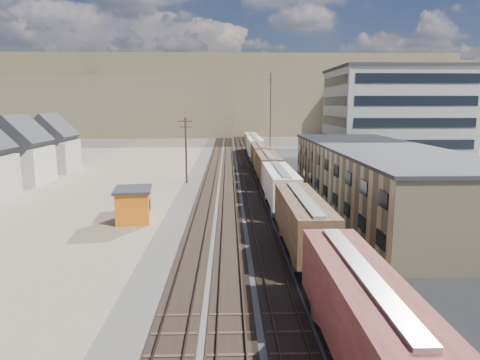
{
  "coord_description": "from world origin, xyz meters",
  "views": [
    {
      "loc": [
        -2.13,
        -22.55,
        11.88
      ],
      "look_at": [
        -0.73,
        27.78,
        3.0
      ],
      "focal_mm": 32.0,
      "sensor_mm": 36.0,
      "label": 1
    }
  ],
  "objects_px": {
    "freight_train": "(273,174)",
    "maintenance_shed": "(134,204)",
    "utility_pole_north": "(186,149)",
    "parked_car_blue": "(395,177)"
  },
  "relations": [
    {
      "from": "freight_train",
      "to": "maintenance_shed",
      "type": "xyz_separation_m",
      "value": [
        -15.7,
        -12.5,
        -1.01
      ]
    },
    {
      "from": "utility_pole_north",
      "to": "parked_car_blue",
      "type": "distance_m",
      "value": 32.68
    },
    {
      "from": "utility_pole_north",
      "to": "parked_car_blue",
      "type": "relative_size",
      "value": 1.92
    },
    {
      "from": "maintenance_shed",
      "to": "parked_car_blue",
      "type": "bearing_deg",
      "value": 31.31
    },
    {
      "from": "freight_train",
      "to": "parked_car_blue",
      "type": "distance_m",
      "value": 22.18
    },
    {
      "from": "utility_pole_north",
      "to": "maintenance_shed",
      "type": "distance_m",
      "value": 21.97
    },
    {
      "from": "maintenance_shed",
      "to": "freight_train",
      "type": "bearing_deg",
      "value": 38.53
    },
    {
      "from": "utility_pole_north",
      "to": "parked_car_blue",
      "type": "height_order",
      "value": "utility_pole_north"
    },
    {
      "from": "maintenance_shed",
      "to": "parked_car_blue",
      "type": "distance_m",
      "value": 41.86
    },
    {
      "from": "utility_pole_north",
      "to": "maintenance_shed",
      "type": "bearing_deg",
      "value": -99.03
    }
  ]
}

